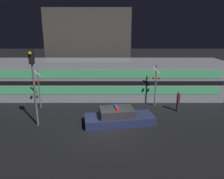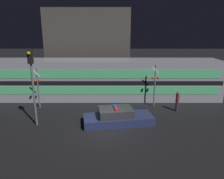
{
  "view_description": "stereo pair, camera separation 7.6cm",
  "coord_description": "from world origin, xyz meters",
  "px_view_note": "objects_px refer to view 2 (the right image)",
  "views": [
    {
      "loc": [
        0.33,
        -13.04,
        6.59
      ],
      "look_at": [
        0.36,
        4.4,
        1.67
      ],
      "focal_mm": 35.0,
      "sensor_mm": 36.0,
      "label": 1
    },
    {
      "loc": [
        0.41,
        -13.04,
        6.59
      ],
      "look_at": [
        0.36,
        4.4,
        1.67
      ],
      "focal_mm": 35.0,
      "sensor_mm": 36.0,
      "label": 2
    }
  ],
  "objects_px": {
    "crossing_signal_near": "(155,83)",
    "pedestrian": "(178,101)",
    "train": "(107,79)",
    "police_car": "(118,117)",
    "traffic_light_corner": "(33,75)"
  },
  "relations": [
    {
      "from": "crossing_signal_near",
      "to": "traffic_light_corner",
      "type": "relative_size",
      "value": 0.7
    },
    {
      "from": "crossing_signal_near",
      "to": "pedestrian",
      "type": "bearing_deg",
      "value": -34.71
    },
    {
      "from": "traffic_light_corner",
      "to": "pedestrian",
      "type": "bearing_deg",
      "value": 14.2
    },
    {
      "from": "police_car",
      "to": "traffic_light_corner",
      "type": "xyz_separation_m",
      "value": [
        -5.68,
        -0.32,
        3.15
      ]
    },
    {
      "from": "police_car",
      "to": "crossing_signal_near",
      "type": "xyz_separation_m",
      "value": [
        3.25,
        3.52,
        1.62
      ]
    },
    {
      "from": "police_car",
      "to": "pedestrian",
      "type": "distance_m",
      "value": 5.48
    },
    {
      "from": "train",
      "to": "crossing_signal_near",
      "type": "height_order",
      "value": "train"
    },
    {
      "from": "police_car",
      "to": "pedestrian",
      "type": "xyz_separation_m",
      "value": [
        4.92,
        2.37,
        0.41
      ]
    },
    {
      "from": "crossing_signal_near",
      "to": "traffic_light_corner",
      "type": "xyz_separation_m",
      "value": [
        -8.94,
        -3.84,
        1.52
      ]
    },
    {
      "from": "police_car",
      "to": "traffic_light_corner",
      "type": "height_order",
      "value": "traffic_light_corner"
    },
    {
      "from": "train",
      "to": "pedestrian",
      "type": "relative_size",
      "value": 12.61
    },
    {
      "from": "pedestrian",
      "to": "train",
      "type": "bearing_deg",
      "value": 148.11
    },
    {
      "from": "police_car",
      "to": "pedestrian",
      "type": "relative_size",
      "value": 3.03
    },
    {
      "from": "pedestrian",
      "to": "police_car",
      "type": "bearing_deg",
      "value": -154.31
    },
    {
      "from": "traffic_light_corner",
      "to": "police_car",
      "type": "bearing_deg",
      "value": 3.17
    }
  ]
}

